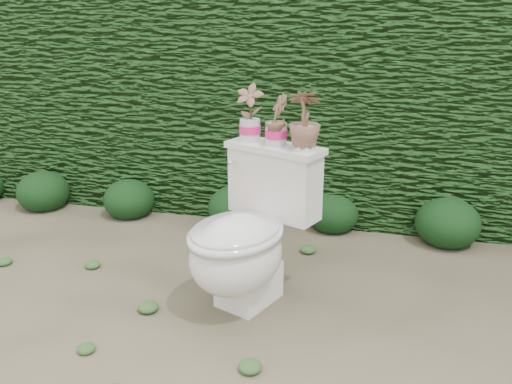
% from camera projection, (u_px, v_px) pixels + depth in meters
% --- Properties ---
extents(ground, '(60.00, 60.00, 0.00)m').
position_uv_depth(ground, '(239.00, 305.00, 2.73)').
color(ground, '#7B7155').
rests_on(ground, ground).
extents(hedge, '(8.00, 1.00, 1.60)m').
position_uv_depth(hedge, '(297.00, 97.00, 3.94)').
color(hedge, '#27571D').
rests_on(hedge, ground).
extents(toilet, '(0.68, 0.80, 0.78)m').
position_uv_depth(toilet, '(246.00, 238.00, 2.64)').
color(toilet, silver).
rests_on(toilet, ground).
extents(potted_plant_left, '(0.16, 0.12, 0.27)m').
position_uv_depth(potted_plant_left, '(250.00, 114.00, 2.73)').
color(potted_plant_left, '#2F661F').
rests_on(potted_plant_left, toilet).
extents(potted_plant_center, '(0.11, 0.13, 0.24)m').
position_uv_depth(potted_plant_center, '(276.00, 122.00, 2.64)').
color(potted_plant_center, '#2F661F').
rests_on(potted_plant_center, toilet).
extents(potted_plant_right, '(0.17, 0.17, 0.27)m').
position_uv_depth(potted_plant_right, '(305.00, 122.00, 2.55)').
color(potted_plant_right, '#2F661F').
rests_on(potted_plant_right, toilet).
extents(liriope_clump_1, '(0.38, 0.38, 0.30)m').
position_uv_depth(liriope_clump_1, '(43.00, 188.00, 4.00)').
color(liriope_clump_1, '#153A14').
rests_on(liriope_clump_1, ground).
extents(liriope_clump_2, '(0.36, 0.36, 0.29)m').
position_uv_depth(liriope_clump_2, '(129.00, 196.00, 3.86)').
color(liriope_clump_2, '#153A14').
rests_on(liriope_clump_2, ground).
extents(liriope_clump_3, '(0.39, 0.39, 0.31)m').
position_uv_depth(liriope_clump_3, '(237.00, 204.00, 3.66)').
color(liriope_clump_3, '#153A14').
rests_on(liriope_clump_3, ground).
extents(liriope_clump_4, '(0.34, 0.34, 0.28)m').
position_uv_depth(liriope_clump_4, '(333.00, 209.00, 3.62)').
color(liriope_clump_4, '#153A14').
rests_on(liriope_clump_4, ground).
extents(liriope_clump_5, '(0.40, 0.40, 0.32)m').
position_uv_depth(liriope_clump_5, '(448.00, 219.00, 3.40)').
color(liriope_clump_5, '#153A14').
rests_on(liriope_clump_5, ground).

